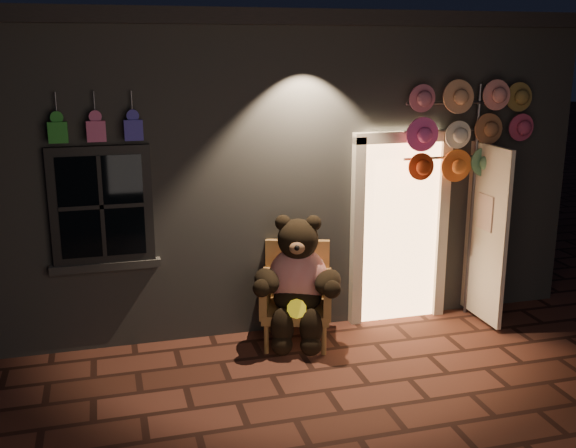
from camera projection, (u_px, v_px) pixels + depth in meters
name	position (u px, v px, depth m)	size (l,w,h in m)	color
ground	(326.00, 390.00, 6.24)	(60.00, 60.00, 0.00)	brown
shop_building	(238.00, 146.00, 9.52)	(7.30, 5.95, 3.51)	slate
wicker_armchair	(297.00, 293.00, 7.21)	(0.89, 0.85, 1.06)	#906138
teddy_bear	(298.00, 281.00, 7.03)	(0.95, 0.88, 1.38)	red
hat_rack	(469.00, 131.00, 7.40)	(1.54, 0.22, 2.71)	#59595E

